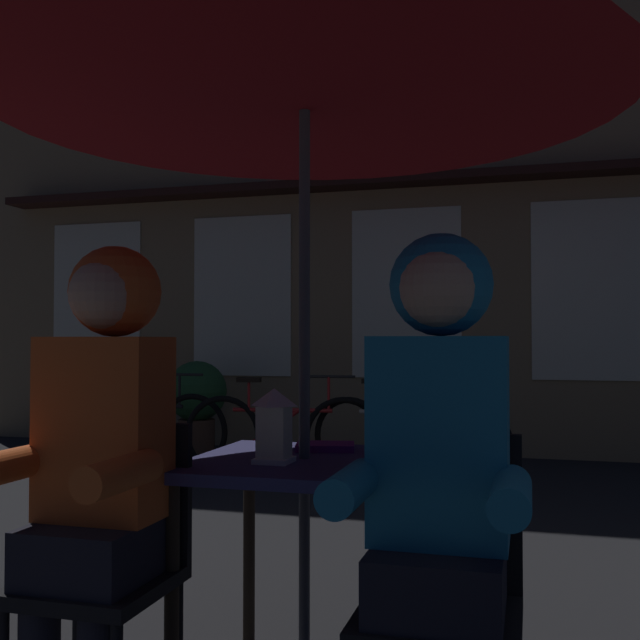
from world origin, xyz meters
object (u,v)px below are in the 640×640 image
Objects in this scene: cafe_table at (304,490)px; bicycle_second at (282,434)px; bicycle_third at (407,439)px; person_left_hooded at (100,436)px; person_right_hooded at (438,450)px; bicycle_nearest at (139,428)px; patio_umbrella at (305,54)px; chair_right at (442,587)px; chair_left at (110,557)px; potted_plant at (197,399)px; book at (325,447)px; lantern at (274,424)px.

bicycle_second is at bearing 109.82° from cafe_table.
person_left_hooded is at bearing -93.53° from bicycle_third.
person_right_hooded is 0.83× the size of bicycle_nearest.
patio_umbrella is at bearing -53.96° from bicycle_nearest.
chair_right is at bearing -65.85° from bicycle_second.
cafe_table is 0.53× the size of person_left_hooded.
chair_left is 0.53× the size of bicycle_third.
potted_plant is at bearing 142.52° from bicycle_second.
bicycle_third is at bearing 86.42° from chair_left.
bicycle_third is at bearing 81.54° from book.
bicycle_third is at bearing -1.73° from bicycle_second.
potted_plant is (-1.21, 0.93, 0.20)m from bicycle_second.
cafe_table is at bearing -60.98° from potted_plant.
person_right_hooded reaches higher than potted_plant.
person_right_hooded is at bearing -41.57° from cafe_table.
cafe_table is 3.20× the size of lantern.
person_left_hooded is at bearing -67.74° from potted_plant.
bicycle_nearest is (-2.18, 4.08, -0.50)m from person_left_hooded.
chair_left is 0.95× the size of potted_plant.
bicycle_second is at bearing 113.85° from person_right_hooded.
person_right_hooded is 5.17m from bicycle_nearest.
bicycle_second is (-0.81, 4.00, -0.50)m from person_left_hooded.
bicycle_third is 2.46m from potted_plant.
potted_plant is at bearing 107.51° from book.
bicycle_third is (-0.24, 3.54, -1.71)m from patio_umbrella.
book is at bearing 48.63° from chair_left.
lantern is at bearing -71.63° from bicycle_second.
chair_left is 4.03m from bicycle_second.
book reaches higher than cafe_table.
book is (-0.46, 0.62, -0.09)m from person_right_hooded.
chair_left reaches higher than bicycle_nearest.
cafe_table is 0.85× the size of chair_right.
book is (0.08, 0.30, -0.11)m from lantern.
patio_umbrella reaches higher than person_right_hooded.
bicycle_nearest is at bearing 126.04° from patio_umbrella.
bicycle_third is at bearing 93.80° from patio_umbrella.
chair_left and chair_right have the same top height.
bicycle_nearest is (-2.66, 3.65, -0.29)m from cafe_table.
lantern is 0.71m from chair_right.
chair_left is at bearing -78.42° from bicycle_second.
chair_right is (0.96, 0.00, 0.00)m from chair_left.
lantern reaches higher than bicycle_third.
chair_left is (-0.48, -0.37, -1.57)m from patio_umbrella.
book is (-0.46, 0.56, 0.26)m from chair_right.
person_left_hooded is (-0.48, -0.43, 0.21)m from cafe_table.
lantern is 0.61m from chair_left.
chair_right is at bearing -58.56° from potted_plant.
chair_right is 0.78m from book.
lantern is 0.14× the size of bicycle_nearest.
bicycle_nearest reaches higher than book.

